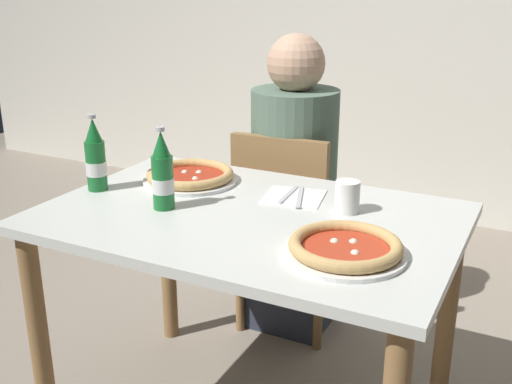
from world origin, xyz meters
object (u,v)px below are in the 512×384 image
(pizza_marinara_far, at_px, (190,176))
(beer_bottle_left, at_px, (163,175))
(diner_seated, at_px, (293,193))
(dining_table_main, at_px, (248,249))
(napkin_with_cutlery, at_px, (294,197))
(chair_behind_table, at_px, (288,221))
(pizza_margherita_near, at_px, (345,248))
(paper_cup, at_px, (347,197))
(beer_bottle_center, at_px, (96,159))

(pizza_marinara_far, relative_size, beer_bottle_left, 1.28)
(diner_seated, bearing_deg, dining_table_main, -77.98)
(beer_bottle_left, xyz_separation_m, napkin_with_cutlery, (0.31, 0.26, -0.10))
(dining_table_main, relative_size, pizza_marinara_far, 3.79)
(chair_behind_table, height_order, diner_seated, diner_seated)
(dining_table_main, bearing_deg, pizza_margherita_near, -23.46)
(dining_table_main, height_order, napkin_with_cutlery, napkin_with_cutlery)
(diner_seated, height_order, beer_bottle_left, diner_seated)
(dining_table_main, distance_m, diner_seated, 0.68)
(chair_behind_table, relative_size, pizza_margherita_near, 2.80)
(napkin_with_cutlery, distance_m, paper_cup, 0.20)
(paper_cup, bearing_deg, napkin_with_cutlery, 166.39)
(beer_bottle_center, bearing_deg, pizza_margherita_near, -7.85)
(chair_behind_table, distance_m, paper_cup, 0.69)
(diner_seated, relative_size, pizza_margherita_near, 3.98)
(pizza_marinara_far, relative_size, beer_bottle_center, 1.28)
(paper_cup, bearing_deg, beer_bottle_left, -156.82)
(beer_bottle_center, distance_m, napkin_with_cutlery, 0.64)
(pizza_marinara_far, xyz_separation_m, beer_bottle_left, (0.07, -0.25, 0.08))
(dining_table_main, bearing_deg, chair_behind_table, 102.72)
(dining_table_main, bearing_deg, beer_bottle_left, -163.02)
(diner_seated, bearing_deg, paper_cup, -53.00)
(pizza_margherita_near, height_order, pizza_marinara_far, same)
(beer_bottle_center, height_order, napkin_with_cutlery, beer_bottle_center)
(diner_seated, relative_size, beer_bottle_left, 4.89)
(chair_behind_table, height_order, beer_bottle_left, beer_bottle_left)
(dining_table_main, bearing_deg, pizza_marinara_far, 151.00)
(dining_table_main, height_order, beer_bottle_left, beer_bottle_left)
(pizza_margherita_near, height_order, beer_bottle_center, beer_bottle_center)
(chair_behind_table, distance_m, beer_bottle_center, 0.84)
(chair_behind_table, xyz_separation_m, pizza_marinara_far, (-0.17, -0.44, 0.29))
(pizza_marinara_far, height_order, beer_bottle_center, beer_bottle_center)
(beer_bottle_center, relative_size, napkin_with_cutlery, 1.17)
(pizza_margherita_near, bearing_deg, beer_bottle_center, 172.15)
(pizza_margherita_near, height_order, paper_cup, paper_cup)
(dining_table_main, distance_m, napkin_with_cutlery, 0.23)
(chair_behind_table, height_order, napkin_with_cutlery, chair_behind_table)
(dining_table_main, bearing_deg, napkin_with_cutlery, 70.49)
(diner_seated, height_order, pizza_marinara_far, diner_seated)
(diner_seated, relative_size, napkin_with_cutlery, 5.74)
(diner_seated, bearing_deg, chair_behind_table, -86.72)
(beer_bottle_left, distance_m, napkin_with_cutlery, 0.41)
(dining_table_main, xyz_separation_m, napkin_with_cutlery, (0.07, 0.18, 0.12))
(beer_bottle_left, xyz_separation_m, paper_cup, (0.50, 0.21, -0.06))
(diner_seated, height_order, beer_bottle_center, diner_seated)
(paper_cup, bearing_deg, pizza_marinara_far, 176.62)
(dining_table_main, xyz_separation_m, paper_cup, (0.25, 0.14, 0.16))
(pizza_margherita_near, distance_m, beer_bottle_center, 0.89)
(pizza_margherita_near, bearing_deg, pizza_marinara_far, 153.86)
(paper_cup, bearing_deg, dining_table_main, -151.34)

